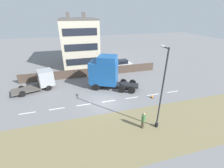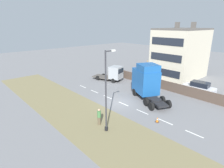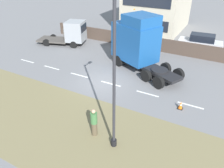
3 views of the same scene
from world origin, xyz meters
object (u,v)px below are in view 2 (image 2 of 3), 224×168
Objects in this scene: lamp_post at (106,96)px; pedestrian at (99,117)px; parked_car at (199,88)px; lorry_cab at (146,81)px; traffic_cone_lead at (157,120)px; flatbed_truck at (114,73)px.

pedestrian is at bearing 83.89° from lamp_post.
parked_car is 16.69m from pedestrian.
lorry_cab is 7.41m from traffic_cone_lead.
lamp_post is 13.69× the size of traffic_cone_lead.
lamp_post is at bearing -96.11° from pedestrian.
lamp_post is (-9.81, -2.90, 1.22)m from lorry_cab.
flatbed_truck reaches higher than traffic_cone_lead.
traffic_cone_lead is (-11.44, -0.71, -0.70)m from parked_car.
flatbed_truck reaches higher than pedestrian.
traffic_cone_lead is at bearing -25.18° from lamp_post.
lorry_cab is at bearing 59.92° from flatbed_truck.
pedestrian is at bearing 24.75° from flatbed_truck.
parked_car is at bearing 91.83° from flatbed_truck.
flatbed_truck is 15.77m from pedestrian.
flatbed_truck is 10.42× the size of traffic_cone_lead.
lorry_cab is at bearing 16.45° from lamp_post.
parked_car is at bearing -5.85° from lamp_post.
lorry_cab reaches higher than pedestrian.
flatbed_truck is at bearing 45.04° from lamp_post.
lamp_post is 4.42× the size of pedestrian.
pedestrian is (-9.66, -1.50, -1.59)m from lorry_cab.
pedestrian is at bearing 142.59° from traffic_cone_lead.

